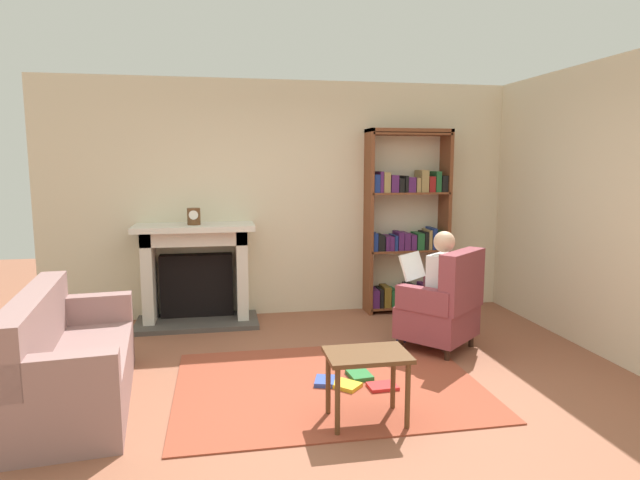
% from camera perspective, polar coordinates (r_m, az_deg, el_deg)
% --- Properties ---
extents(ground, '(14.00, 14.00, 0.00)m').
position_cam_1_polar(ground, '(4.23, 1.70, -16.58)').
color(ground, '#94583F').
extents(back_wall, '(5.60, 0.10, 2.70)m').
position_cam_1_polar(back_wall, '(6.38, -3.10, 4.33)').
color(back_wall, beige).
rests_on(back_wall, ground).
extents(side_wall_right, '(0.10, 5.20, 2.70)m').
position_cam_1_polar(side_wall_right, '(6.11, 24.19, 3.47)').
color(side_wall_right, beige).
rests_on(side_wall_right, ground).
extents(area_rug, '(2.40, 1.80, 0.01)m').
position_cam_1_polar(area_rug, '(4.50, 0.87, -14.95)').
color(area_rug, '#99422D').
rests_on(area_rug, ground).
extents(fireplace, '(1.32, 0.64, 1.11)m').
position_cam_1_polar(fireplace, '(6.18, -12.88, -3.15)').
color(fireplace, '#4C4742').
rests_on(fireplace, ground).
extents(mantel_clock, '(0.14, 0.14, 0.18)m').
position_cam_1_polar(mantel_clock, '(5.99, -13.11, 2.43)').
color(mantel_clock, brown).
rests_on(mantel_clock, fireplace).
extents(bookshelf, '(0.98, 0.32, 2.16)m').
position_cam_1_polar(bookshelf, '(6.52, 9.14, 1.27)').
color(bookshelf, brown).
rests_on(bookshelf, ground).
extents(armchair_reading, '(0.89, 0.89, 0.97)m').
position_cam_1_polar(armchair_reading, '(5.29, 12.88, -6.81)').
color(armchair_reading, '#331E14').
rests_on(armchair_reading, ground).
extents(seated_reader, '(0.57, 0.59, 1.14)m').
position_cam_1_polar(seated_reader, '(5.30, 11.80, -4.57)').
color(seated_reader, silver).
rests_on(seated_reader, ground).
extents(sofa_floral, '(0.89, 1.76, 0.85)m').
position_cam_1_polar(sofa_floral, '(4.46, -24.87, -11.63)').
color(sofa_floral, gray).
rests_on(sofa_floral, ground).
extents(side_table, '(0.56, 0.39, 0.50)m').
position_cam_1_polar(side_table, '(3.79, 4.96, -12.87)').
color(side_table, brown).
rests_on(side_table, ground).
extents(scattered_books, '(0.65, 0.46, 0.04)m').
position_cam_1_polar(scattered_books, '(4.51, 3.46, -14.59)').
color(scattered_books, gold).
rests_on(scattered_books, area_rug).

